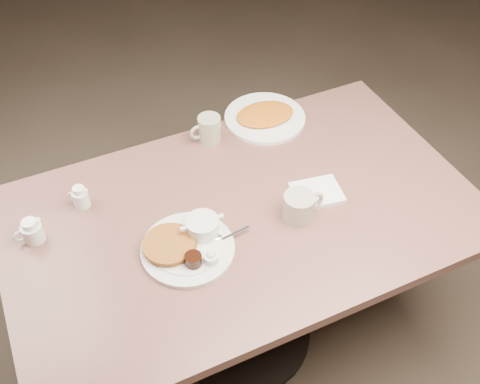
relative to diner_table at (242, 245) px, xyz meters
name	(u,v)px	position (x,y,z in m)	size (l,w,h in m)	color
room	(244,27)	(0.00, 0.00, 0.82)	(7.04, 8.04, 2.84)	#4C3F33
diner_table	(242,245)	(0.00, 0.00, 0.00)	(1.50, 0.90, 0.75)	#84564C
main_plate	(188,243)	(-0.21, -0.06, 0.19)	(0.35, 0.29, 0.07)	silver
coffee_mug_near	(300,206)	(0.15, -0.09, 0.22)	(0.14, 0.10, 0.09)	#BAB1A2
napkin	(317,193)	(0.25, -0.04, 0.18)	(0.18, 0.15, 0.02)	white
coffee_mug_far	(209,129)	(0.04, 0.37, 0.22)	(0.12, 0.08, 0.10)	#B1AE92
creamer_left	(32,231)	(-0.62, 0.16, 0.21)	(0.10, 0.08, 0.08)	white
creamer_right	(80,197)	(-0.46, 0.24, 0.21)	(0.07, 0.06, 0.08)	white
hash_plate	(265,117)	(0.28, 0.39, 0.18)	(0.32, 0.32, 0.04)	white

